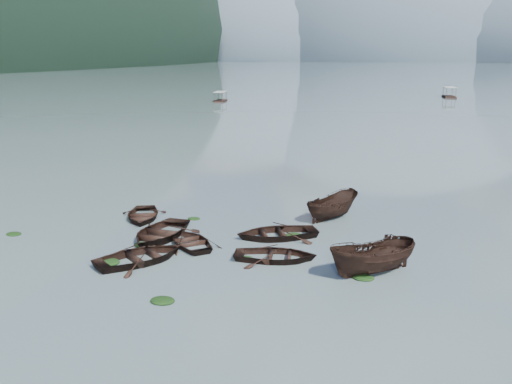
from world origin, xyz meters
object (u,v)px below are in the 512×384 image
(rowboat_0, at_px, (160,238))
(rowboat_3, at_px, (191,245))
(pontoon_centre, at_px, (449,97))
(pontoon_left, at_px, (220,102))

(rowboat_0, xyz_separation_m, rowboat_3, (2.22, -0.59, 0.00))
(pontoon_centre, bearing_deg, rowboat_0, -106.23)
(rowboat_0, relative_size, pontoon_centre, 0.81)
(rowboat_3, bearing_deg, pontoon_left, -113.85)
(rowboat_3, distance_m, pontoon_left, 96.18)
(rowboat_0, relative_size, pontoon_left, 0.94)
(rowboat_0, bearing_deg, pontoon_centre, 83.35)
(pontoon_centre, bearing_deg, pontoon_left, -158.17)
(rowboat_3, relative_size, pontoon_centre, 0.63)
(pontoon_centre, bearing_deg, rowboat_3, -105.13)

